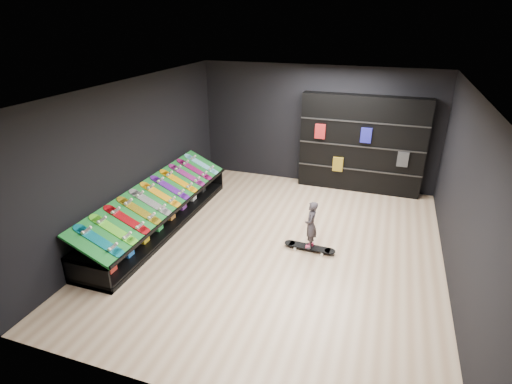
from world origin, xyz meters
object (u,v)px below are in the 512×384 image
(display_rack, at_px, (160,216))
(child, at_px, (310,234))
(back_shelving, at_px, (361,144))
(floor_skateboard, at_px, (309,248))

(display_rack, height_order, child, child)
(back_shelving, bearing_deg, display_rack, -138.16)
(floor_skateboard, xyz_separation_m, child, (0.00, 0.00, 0.32))
(back_shelving, relative_size, floor_skateboard, 3.03)
(child, bearing_deg, display_rack, -95.15)
(display_rack, distance_m, floor_skateboard, 3.17)
(display_rack, bearing_deg, floor_skateboard, 1.21)
(display_rack, bearing_deg, back_shelving, 41.84)
(back_shelving, bearing_deg, floor_skateboard, -99.47)
(display_rack, distance_m, child, 3.17)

